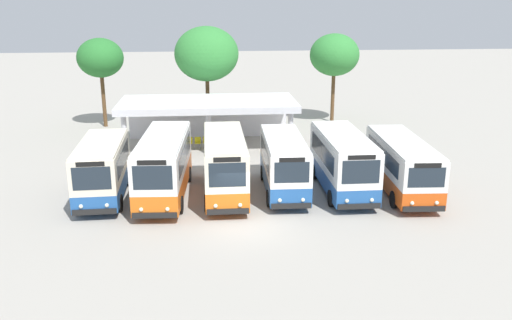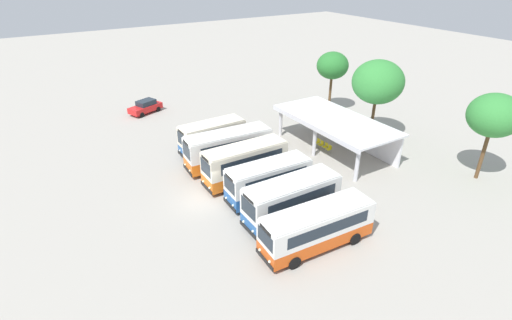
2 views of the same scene
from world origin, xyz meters
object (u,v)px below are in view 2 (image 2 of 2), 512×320
(waiting_chair_second_from_end, at_px, (321,144))
(city_bus_fourth_amber, at_px, (268,180))
(waiting_chair_middle_seat, at_px, (326,146))
(waiting_chair_fourth_seat, at_px, (329,148))
(city_bus_nearest_orange, at_px, (212,136))
(city_bus_far_end_green, at_px, (317,226))
(waiting_chair_end_by_column, at_px, (318,142))
(city_bus_second_in_row, at_px, (228,148))
(city_bus_middle_cream, at_px, (245,162))
(city_bus_fifth_blue, at_px, (292,199))
(parked_car_flank, at_px, (146,107))

(waiting_chair_second_from_end, bearing_deg, city_bus_fourth_amber, -62.83)
(waiting_chair_middle_seat, xyz_separation_m, waiting_chair_fourth_seat, (0.60, -0.06, 0.00))
(waiting_chair_middle_seat, bearing_deg, city_bus_nearest_orange, -119.48)
(city_bus_far_end_green, height_order, waiting_chair_second_from_end, city_bus_far_end_green)
(city_bus_fourth_amber, bearing_deg, waiting_chair_end_by_column, 119.84)
(waiting_chair_end_by_column, distance_m, waiting_chair_middle_seat, 1.21)
(city_bus_second_in_row, height_order, waiting_chair_end_by_column, city_bus_second_in_row)
(city_bus_fourth_amber, height_order, waiting_chair_end_by_column, city_bus_fourth_amber)
(city_bus_second_in_row, distance_m, waiting_chair_middle_seat, 10.14)
(city_bus_far_end_green, distance_m, waiting_chair_end_by_column, 15.92)
(waiting_chair_middle_seat, height_order, waiting_chair_fourth_seat, same)
(city_bus_middle_cream, xyz_separation_m, city_bus_far_end_green, (9.91, -0.28, -0.20))
(city_bus_fifth_blue, xyz_separation_m, city_bus_far_end_green, (3.30, -0.34, -0.16))
(parked_car_flank, height_order, waiting_chair_end_by_column, parked_car_flank)
(city_bus_far_end_green, bearing_deg, city_bus_second_in_row, 178.23)
(city_bus_fifth_blue, bearing_deg, city_bus_middle_cream, -179.41)
(city_bus_fourth_amber, relative_size, waiting_chair_second_from_end, 8.20)
(city_bus_second_in_row, distance_m, parked_car_flank, 17.96)
(city_bus_second_in_row, relative_size, city_bus_far_end_green, 1.01)
(waiting_chair_fourth_seat, bearing_deg, city_bus_second_in_row, -106.37)
(city_bus_fifth_blue, relative_size, parked_car_flank, 1.65)
(city_bus_fourth_amber, bearing_deg, waiting_chair_fourth_seat, 111.24)
(city_bus_middle_cream, distance_m, waiting_chair_end_by_column, 10.26)
(city_bus_middle_cream, xyz_separation_m, parked_car_flank, (-21.09, -2.17, -1.05))
(parked_car_flank, height_order, waiting_chair_fourth_seat, parked_car_flank)
(waiting_chair_middle_seat, distance_m, waiting_chair_fourth_seat, 0.61)
(city_bus_fifth_blue, relative_size, waiting_chair_second_from_end, 8.62)
(city_bus_middle_cream, relative_size, waiting_chair_end_by_column, 8.69)
(city_bus_second_in_row, distance_m, waiting_chair_fourth_seat, 10.24)
(city_bus_far_end_green, xyz_separation_m, waiting_chair_fourth_seat, (-10.36, 10.15, -1.15))
(city_bus_nearest_orange, height_order, waiting_chair_fourth_seat, city_bus_nearest_orange)
(city_bus_middle_cream, relative_size, waiting_chair_middle_seat, 8.69)
(city_bus_middle_cream, height_order, parked_car_flank, city_bus_middle_cream)
(waiting_chair_end_by_column, xyz_separation_m, waiting_chair_fourth_seat, (1.81, -0.05, 0.00))
(city_bus_nearest_orange, xyz_separation_m, waiting_chair_second_from_end, (4.96, 9.79, -1.24))
(city_bus_fourth_amber, distance_m, waiting_chair_end_by_column, 11.24)
(city_bus_middle_cream, relative_size, waiting_chair_second_from_end, 8.69)
(city_bus_fifth_blue, bearing_deg, city_bus_fourth_amber, 177.35)
(city_bus_fourth_amber, relative_size, waiting_chair_middle_seat, 8.20)
(city_bus_middle_cream, height_order, city_bus_far_end_green, city_bus_middle_cream)
(city_bus_middle_cream, bearing_deg, city_bus_second_in_row, 177.71)
(waiting_chair_end_by_column, relative_size, waiting_chair_fourth_seat, 1.00)
(city_bus_fourth_amber, xyz_separation_m, waiting_chair_second_from_end, (-4.96, 9.66, -1.23))
(city_bus_second_in_row, height_order, city_bus_far_end_green, city_bus_second_in_row)
(city_bus_fourth_amber, height_order, waiting_chair_middle_seat, city_bus_fourth_amber)
(city_bus_middle_cream, height_order, waiting_chair_fourth_seat, city_bus_middle_cream)
(city_bus_far_end_green, xyz_separation_m, waiting_chair_middle_seat, (-10.96, 10.20, -1.15))
(waiting_chair_end_by_column, xyz_separation_m, waiting_chair_second_from_end, (0.60, -0.04, 0.00))
(waiting_chair_second_from_end, bearing_deg, city_bus_far_end_green, -41.28)
(city_bus_nearest_orange, distance_m, city_bus_fifth_blue, 13.22)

